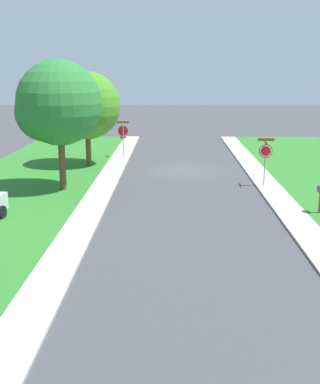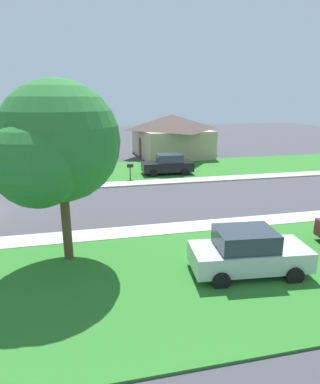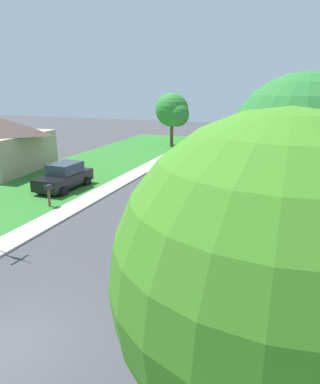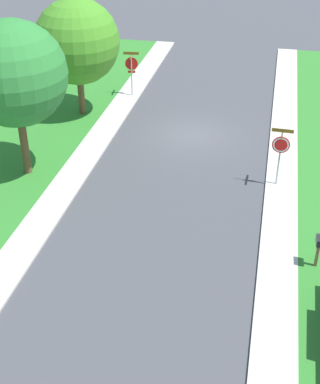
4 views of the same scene
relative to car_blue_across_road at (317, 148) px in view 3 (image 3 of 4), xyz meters
name	(u,v)px [view 3 (image 3 of 4)]	position (x,y,z in m)	size (l,w,h in m)	color
ground_plane	(7,347)	(-8.62, -31.13, -0.87)	(120.00, 120.00, 0.00)	#424247
sidewalk_east	(248,218)	(-3.92, -19.13, -0.82)	(1.40, 56.00, 0.10)	#B7B2A8
sidewalk_west	(90,198)	(-13.32, -19.13, -0.82)	(1.40, 56.00, 0.10)	#B7B2A8
lawn_west	(27,191)	(-18.02, -19.13, -0.83)	(8.00, 56.00, 0.08)	#2D7528
car_blue_across_road	(317,148)	(0.00, 0.00, 0.00)	(2.49, 4.51, 1.76)	#1E389E
car_black_driveway_right	(64,177)	(-15.96, -17.87, 0.00)	(2.12, 4.34, 1.76)	black
tree_across_left	(295,297)	(-1.82, -32.70, 3.13)	(4.89, 4.55, 6.43)	brown
tree_sidewalk_far	(310,156)	(-1.57, -25.68, 3.76)	(4.85, 4.51, 7.04)	brown
tree_across_right	(304,126)	(-1.47, -6.42, 2.67)	(4.53, 4.21, 5.79)	brown
tree_corner_large	(173,111)	(-14.86, 1.22, 2.98)	(3.92, 3.65, 5.81)	brown
mailbox	(48,190)	(-14.62, -21.28, 0.14)	(0.25, 0.49, 1.31)	brown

